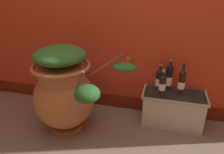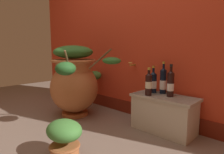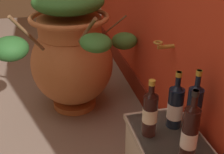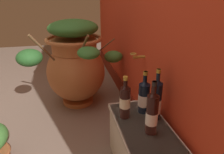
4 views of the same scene
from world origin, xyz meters
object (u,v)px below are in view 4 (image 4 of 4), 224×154
object	(u,v)px
wine_bottle_left	(125,100)
wine_bottle_middle	(156,100)
wine_bottle_back	(152,112)
terracotta_urn	(76,63)
wine_bottle_right	(144,96)

from	to	relation	value
wine_bottle_left	wine_bottle_middle	xyz separation A→B (m)	(0.06, 0.19, 0.01)
wine_bottle_left	wine_bottle_back	distance (m)	0.22
wine_bottle_left	wine_bottle_back	size ratio (longest dim) A/B	0.88
terracotta_urn	wine_bottle_middle	xyz separation A→B (m)	(1.03, 0.46, 0.06)
wine_bottle_left	wine_bottle_back	world-z (taller)	wine_bottle_back
terracotta_urn	wine_bottle_right	world-z (taller)	terracotta_urn
wine_bottle_left	wine_bottle_right	world-z (taller)	wine_bottle_right
terracotta_urn	wine_bottle_left	xyz separation A→B (m)	(0.97, 0.27, 0.05)
wine_bottle_middle	wine_bottle_right	xyz separation A→B (m)	(-0.10, -0.04, -0.02)
terracotta_urn	wine_bottle_back	world-z (taller)	terracotta_urn
wine_bottle_middle	terracotta_urn	bearing A→B (deg)	-155.98
wine_bottle_left	wine_bottle_middle	world-z (taller)	wine_bottle_middle
wine_bottle_left	wine_bottle_middle	distance (m)	0.20
terracotta_urn	wine_bottle_back	distance (m)	1.22
terracotta_urn	wine_bottle_left	size ratio (longest dim) A/B	3.51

